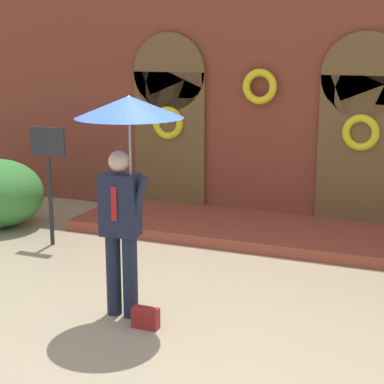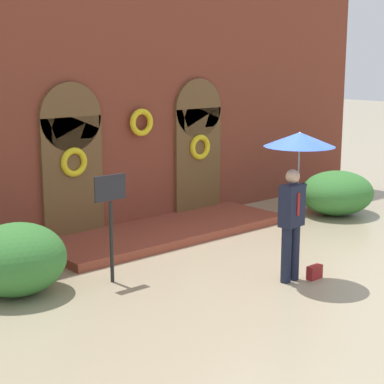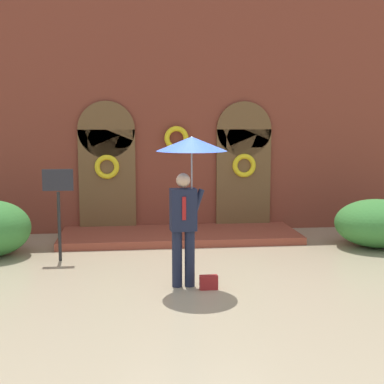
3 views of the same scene
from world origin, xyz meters
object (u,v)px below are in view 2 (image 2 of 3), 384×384
at_px(shrub_left, 17,259).
at_px(person_with_umbrella, 297,161).
at_px(handbag, 315,272).
at_px(sign_post, 111,210).
at_px(shrub_right, 337,193).

bearing_deg(shrub_left, person_with_umbrella, -32.74).
height_order(handbag, sign_post, sign_post).
bearing_deg(sign_post, shrub_left, 159.90).
bearing_deg(handbag, sign_post, 140.68).
bearing_deg(shrub_left, sign_post, -20.10).
distance_m(person_with_umbrella, sign_post, 2.98).
xyz_separation_m(person_with_umbrella, shrub_left, (-3.60, 2.32, -1.37)).
relative_size(person_with_umbrella, shrub_left, 1.58).
distance_m(handbag, sign_post, 3.40).
distance_m(sign_post, shrub_left, 1.57).
relative_size(sign_post, shrub_left, 1.15).
bearing_deg(handbag, person_with_umbrella, 143.56).
xyz_separation_m(handbag, sign_post, (-2.52, 2.02, 1.05)).
xyz_separation_m(sign_post, shrub_right, (6.40, 0.41, -0.67)).
height_order(handbag, shrub_left, shrub_left).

